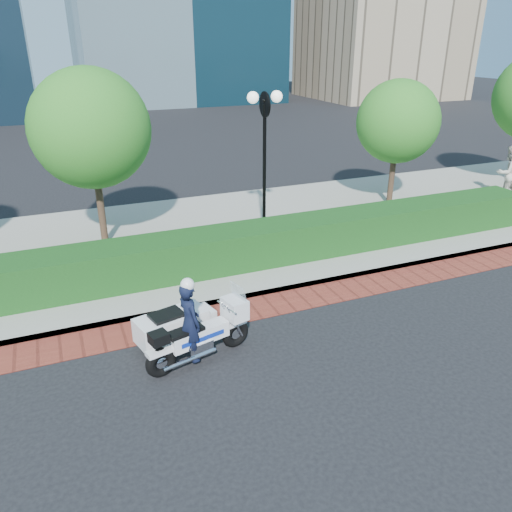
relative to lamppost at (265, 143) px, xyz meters
name	(u,v)px	position (x,y,z in m)	size (l,w,h in m)	color
ground	(318,334)	(-1.00, -5.20, -2.96)	(120.00, 120.00, 0.00)	black
brick_strip	(287,302)	(-1.00, -3.70, -2.95)	(60.00, 1.00, 0.01)	maroon
sidewalk	(224,235)	(-1.00, 0.80, -2.88)	(60.00, 8.00, 0.15)	gray
hedge_main	(253,245)	(-1.00, -1.60, -2.31)	(18.00, 1.20, 1.00)	black
lamppost	(265,143)	(0.00, 0.00, 0.00)	(1.02, 0.70, 4.21)	black
tree_b	(91,129)	(-4.50, 1.30, 0.48)	(3.20, 3.20, 4.89)	#332319
tree_c	(398,122)	(5.50, 1.30, 0.09)	(2.80, 2.80, 4.30)	#332319
police_motorcycle	(186,327)	(-3.70, -4.86, -2.34)	(2.22, 1.60, 1.80)	black
pedestrian	(508,173)	(9.77, 0.15, -1.82)	(0.96, 0.75, 1.98)	beige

